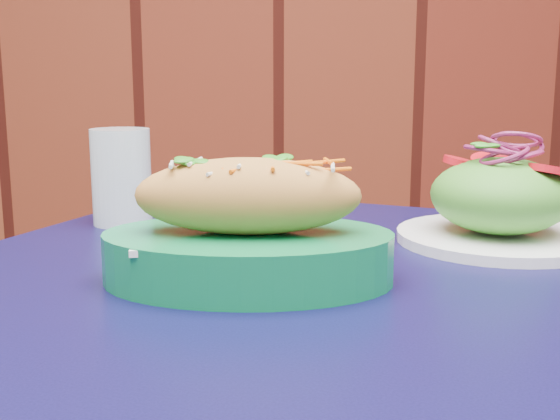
{
  "coord_description": "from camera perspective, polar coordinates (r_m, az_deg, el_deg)",
  "views": [
    {
      "loc": [
        -0.38,
        0.97,
        0.94
      ],
      "look_at": [
        -0.38,
        1.66,
        0.81
      ],
      "focal_mm": 45.0,
      "sensor_mm": 36.0,
      "label": 1
    }
  ],
  "objects": [
    {
      "name": "banh_mi_basket",
      "position": [
        0.66,
        -2.62,
        -1.85
      ],
      "size": [
        0.28,
        0.19,
        0.13
      ],
      "rotation": [
        0.0,
        0.0,
        -0.02
      ],
      "color": "#0D753E",
      "rests_on": "cafe_table"
    },
    {
      "name": "cafe_table",
      "position": [
        0.72,
        2.93,
        -12.06
      ],
      "size": [
        1.04,
        1.04,
        0.75
      ],
      "rotation": [
        0.0,
        0.0,
        -0.39
      ],
      "color": "black",
      "rests_on": "ground"
    },
    {
      "name": "water_glass",
      "position": [
        0.94,
        -12.76,
        2.65
      ],
      "size": [
        0.08,
        0.08,
        0.13
      ],
      "primitive_type": "cylinder",
      "color": "silver",
      "rests_on": "cafe_table"
    },
    {
      "name": "salad_plate",
      "position": [
        0.86,
        17.44,
        0.62
      ],
      "size": [
        0.24,
        0.24,
        0.13
      ],
      "rotation": [
        0.0,
        0.0,
        -0.03
      ],
      "color": "white",
      "rests_on": "cafe_table"
    }
  ]
}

